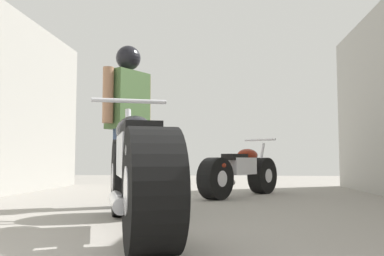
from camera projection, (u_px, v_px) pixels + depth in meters
ground_plane at (179, 212)px, 3.99m from camera, size 17.85×17.85×0.00m
motorcycle_maroon_cruiser at (137, 171)px, 2.97m from camera, size 1.04×2.25×1.07m
motorcycle_black_naked at (240, 172)px, 5.70m from camera, size 1.16×1.58×0.82m
mechanic_in_blue at (128, 109)px, 4.52m from camera, size 0.46×0.65×1.78m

